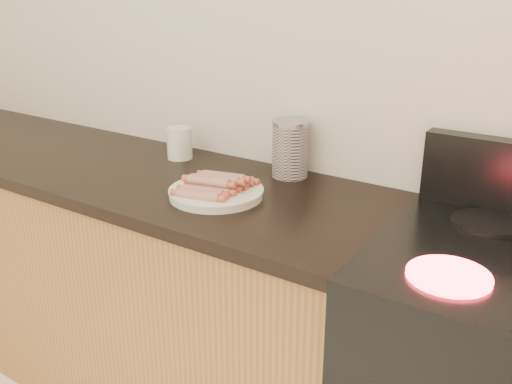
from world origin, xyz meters
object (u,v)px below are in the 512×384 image
Objects in this scene: main_plate at (216,194)px; canister at (290,149)px; mug at (179,143)px; side_plate at (217,192)px.

canister is at bearing 73.29° from main_plate.
canister is 1.66× the size of mug.
canister is (0.09, 0.29, 0.08)m from main_plate.
side_plate is (-0.01, 0.01, -0.00)m from main_plate.
mug reaches higher than side_plate.
side_plate is 0.30m from canister.
main_plate reaches higher than side_plate.
mug is (-0.43, -0.05, -0.04)m from canister.
canister reaches higher than side_plate.
side_plate is 1.26× the size of canister.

